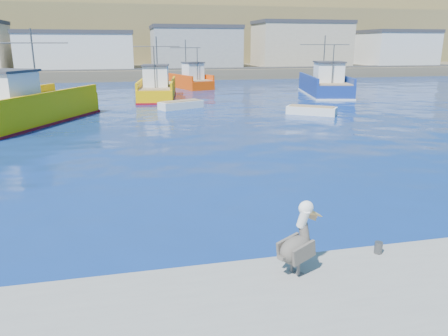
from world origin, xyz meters
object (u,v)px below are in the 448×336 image
skiff_far (325,86)px  skiff_extra (181,105)px  pelican (299,243)px  trawler_yellow_a (25,108)px  boat_orange (190,80)px  skiff_mid (312,111)px  trawler_blue (325,85)px  trawler_yellow_b (157,89)px

skiff_far → skiff_extra: size_ratio=0.99×
skiff_far → pelican: size_ratio=2.45×
trawler_yellow_a → skiff_extra: (11.82, 5.24, -0.84)m
boat_orange → skiff_mid: boat_orange is taller
trawler_blue → skiff_mid: bearing=-119.4°
pelican → trawler_blue: bearing=63.7°
trawler_yellow_b → skiff_far: (22.37, 6.96, -0.71)m
boat_orange → skiff_mid: size_ratio=2.21×
trawler_yellow_b → skiff_mid: bearing=-49.9°
trawler_yellow_b → boat_orange: (5.10, 10.99, 0.05)m
boat_orange → skiff_far: 17.75m
trawler_yellow_a → boat_orange: size_ratio=1.50×
skiff_mid → skiff_extra: skiff_extra is taller
trawler_yellow_b → boat_orange: size_ratio=1.20×
trawler_blue → pelican: trawler_blue is taller
trawler_yellow_a → boat_orange: 28.49m
skiff_extra → skiff_mid: bearing=-30.3°
skiff_far → pelican: 50.20m
trawler_yellow_b → skiff_mid: trawler_yellow_b is taller
boat_orange → pelican: size_ratio=5.23×
trawler_yellow_a → boat_orange: bearing=57.1°
trawler_yellow_a → boat_orange: (15.48, 23.92, -0.09)m
boat_orange → skiff_extra: 19.05m
trawler_yellow_b → skiff_mid: 17.65m
trawler_yellow_a → skiff_far: 38.33m
skiff_far → boat_orange: bearing=166.9°
trawler_yellow_b → pelican: 38.04m
trawler_blue → pelican: size_ratio=7.21×
boat_orange → skiff_extra: (-3.66, -18.68, -0.75)m
skiff_far → skiff_mid: bearing=-118.3°
skiff_mid → skiff_extra: size_ratio=0.95×
boat_orange → skiff_far: boat_orange is taller
trawler_yellow_a → skiff_extra: 12.96m
skiff_far → skiff_extra: skiff_extra is taller
trawler_yellow_a → trawler_blue: size_ratio=1.08×
trawler_yellow_a → trawler_yellow_b: (10.38, 12.93, -0.13)m
boat_orange → skiff_extra: size_ratio=2.11×
skiff_extra → pelican: bearing=-92.5°
skiff_mid → boat_orange: bearing=104.4°
trawler_blue → skiff_extra: size_ratio=2.91×
trawler_yellow_b → skiff_far: bearing=17.3°
trawler_blue → pelican: bearing=-116.3°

